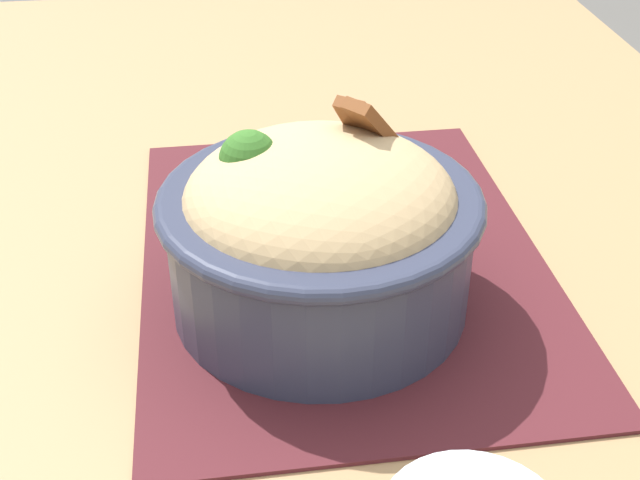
% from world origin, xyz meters
% --- Properties ---
extents(table, '(1.31, 0.79, 0.78)m').
position_xyz_m(table, '(0.00, 0.00, 0.71)').
color(table, '#99754C').
rests_on(table, ground_plane).
extents(placemat, '(0.39, 0.30, 0.00)m').
position_xyz_m(placemat, '(0.01, -0.00, 0.78)').
color(placemat, '#47191E').
rests_on(placemat, table).
extents(bowl, '(0.23, 0.23, 0.14)m').
position_xyz_m(bowl, '(-0.04, 0.02, 0.84)').
color(bowl, '#2D3347').
rests_on(bowl, placemat).
extents(fork, '(0.03, 0.13, 0.00)m').
position_xyz_m(fork, '(0.11, 0.02, 0.78)').
color(fork, silver).
rests_on(fork, placemat).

